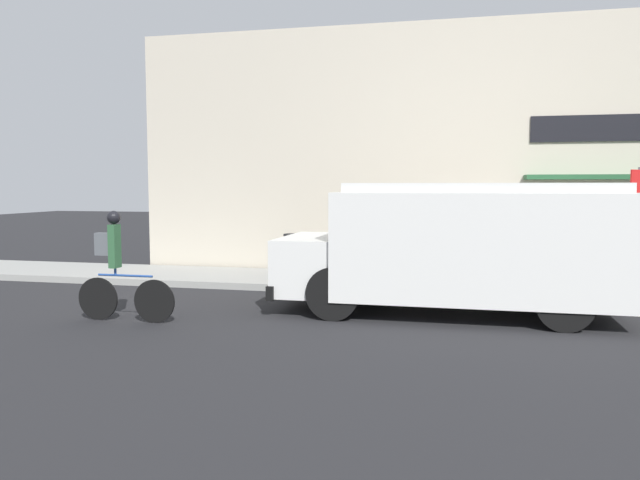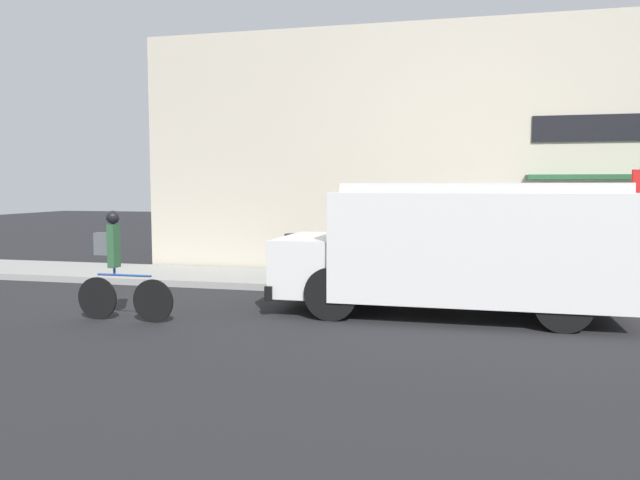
{
  "view_description": "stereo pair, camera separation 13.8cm",
  "coord_description": "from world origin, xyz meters",
  "px_view_note": "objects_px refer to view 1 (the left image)",
  "views": [
    {
      "loc": [
        -0.84,
        -12.11,
        2.17
      ],
      "look_at": [
        -3.62,
        -0.2,
        1.1
      ],
      "focal_mm": 35.0,
      "sensor_mm": 36.0,
      "label": 1
    },
    {
      "loc": [
        -0.71,
        -12.08,
        2.17
      ],
      "look_at": [
        -3.62,
        -0.2,
        1.1
      ],
      "focal_mm": 35.0,
      "sensor_mm": 36.0,
      "label": 2
    }
  ],
  "objects_px": {
    "cyclist": "(118,269)",
    "stop_sign_post": "(639,209)",
    "school_bus": "(461,245)",
    "trash_bin": "(295,254)"
  },
  "relations": [
    {
      "from": "cyclist",
      "to": "stop_sign_post",
      "type": "distance_m",
      "value": 9.4
    },
    {
      "from": "cyclist",
      "to": "school_bus",
      "type": "bearing_deg",
      "value": 19.29
    },
    {
      "from": "school_bus",
      "to": "trash_bin",
      "type": "xyz_separation_m",
      "value": [
        -3.71,
        2.94,
        -0.57
      ]
    },
    {
      "from": "cyclist",
      "to": "stop_sign_post",
      "type": "bearing_deg",
      "value": 24.23
    },
    {
      "from": "trash_bin",
      "to": "school_bus",
      "type": "bearing_deg",
      "value": -38.4
    },
    {
      "from": "school_bus",
      "to": "trash_bin",
      "type": "distance_m",
      "value": 4.77
    },
    {
      "from": "stop_sign_post",
      "to": "trash_bin",
      "type": "bearing_deg",
      "value": 172.03
    },
    {
      "from": "cyclist",
      "to": "stop_sign_post",
      "type": "relative_size",
      "value": 0.75
    },
    {
      "from": "school_bus",
      "to": "stop_sign_post",
      "type": "xyz_separation_m",
      "value": [
        3.22,
        1.97,
        0.56
      ]
    },
    {
      "from": "cyclist",
      "to": "trash_bin",
      "type": "distance_m",
      "value": 5.06
    }
  ]
}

